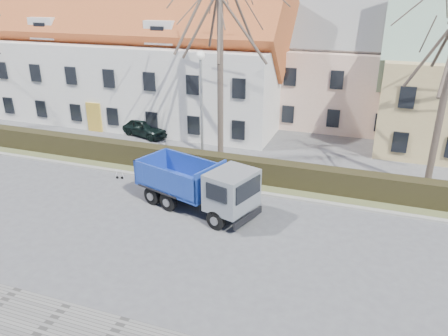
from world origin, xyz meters
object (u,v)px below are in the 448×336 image
at_px(streetlight, 202,111).
at_px(parked_car_a, 145,127).
at_px(dump_truck, 193,183).
at_px(cart_frame, 116,174).

bearing_deg(streetlight, parked_car_a, 146.23).
distance_m(dump_truck, parked_car_a, 12.05).
relative_size(streetlight, parked_car_a, 1.79).
relative_size(cart_frame, parked_car_a, 0.17).
bearing_deg(parked_car_a, cart_frame, -145.73).
xyz_separation_m(dump_truck, streetlight, (-1.52, 4.94, 2.20)).
bearing_deg(dump_truck, streetlight, 124.70).
height_order(dump_truck, streetlight, streetlight).
bearing_deg(dump_truck, parked_car_a, 148.06).
height_order(dump_truck, parked_car_a, dump_truck).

